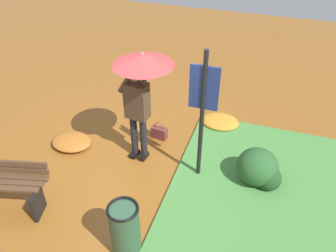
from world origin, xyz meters
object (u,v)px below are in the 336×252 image
Objects in this scene: park_bench at (1,183)px; trash_bin at (125,229)px; handbag at (159,133)px; info_sign_post at (203,103)px; person_with_umbrella at (140,81)px.

park_bench is 1.71× the size of trash_bin.
info_sign_post is at bearing -37.39° from handbag.
trash_bin reaches higher than handbag.
info_sign_post reaches higher than park_bench.
person_with_umbrella reaches higher than park_bench.
park_bench is (-1.72, -2.29, 0.28)m from handbag.
park_bench is (-1.64, -1.70, -1.15)m from person_with_umbrella.
handbag is 2.53m from trash_bin.
handbag is at bearing 82.37° from person_with_umbrella.
info_sign_post is 6.22× the size of handbag.
person_with_umbrella is at bearing 171.89° from info_sign_post.
handbag is (0.08, 0.60, -1.42)m from person_with_umbrella.
person_with_umbrella is 0.89× the size of info_sign_post.
trash_bin is at bearing -75.29° from person_with_umbrella.
person_with_umbrella is 2.25m from trash_bin.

